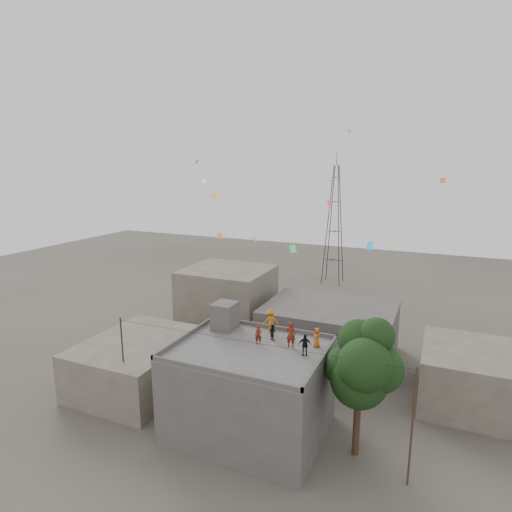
{
  "coord_description": "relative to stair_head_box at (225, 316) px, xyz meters",
  "views": [
    {
      "loc": [
        11.07,
        -24.13,
        18.18
      ],
      "look_at": [
        0.15,
        0.75,
        12.32
      ],
      "focal_mm": 30.0,
      "sensor_mm": 36.0,
      "label": 1
    }
  ],
  "objects": [
    {
      "name": "stair_head_box",
      "position": [
        0.0,
        0.0,
        0.0
      ],
      "size": [
        1.6,
        1.8,
        2.0
      ],
      "primitive_type": "cube",
      "color": "#4D4A48",
      "rests_on": "main_building"
    },
    {
      "name": "neighbor_northwest",
      "position": [
        -6.8,
        13.4,
        -3.6
      ],
      "size": [
        9.0,
        8.0,
        7.0
      ],
      "primitive_type": "cube",
      "color": "#5E564A",
      "rests_on": "ground"
    },
    {
      "name": "neighbor_north",
      "position": [
        5.2,
        11.4,
        -4.6
      ],
      "size": [
        12.0,
        9.0,
        5.0
      ],
      "primitive_type": "cube",
      "color": "#4D4A48",
      "rests_on": "ground"
    },
    {
      "name": "person_orange_adult",
      "position": [
        3.41,
        0.69,
        -0.12
      ],
      "size": [
        1.32,
        1.11,
        1.77
      ],
      "primitive_type": "imported",
      "rotation": [
        0.0,
        0.0,
        -2.66
      ],
      "color": "orange",
      "rests_on": "main_building"
    },
    {
      "name": "person_red_adult",
      "position": [
        5.6,
        -1.17,
        -0.11
      ],
      "size": [
        0.68,
        0.47,
        1.78
      ],
      "primitive_type": "imported",
      "rotation": [
        0.0,
        0.0,
        3.21
      ],
      "color": "maroon",
      "rests_on": "main_building"
    },
    {
      "name": "transmission_tower",
      "position": [
        -0.8,
        37.4,
        1.97
      ],
      "size": [
        2.97,
        2.97,
        20.01
      ],
      "color": "black",
      "rests_on": "ground"
    },
    {
      "name": "neighbor_west",
      "position": [
        -7.8,
        -0.6,
        -5.1
      ],
      "size": [
        8.0,
        10.0,
        4.0
      ],
      "primitive_type": "cube",
      "color": "#5E564A",
      "rests_on": "ground"
    },
    {
      "name": "person_red_child",
      "position": [
        3.44,
        -1.63,
        -0.34
      ],
      "size": [
        0.57,
        0.51,
        1.32
      ],
      "primitive_type": "imported",
      "rotation": [
        0.0,
        0.0,
        0.52
      ],
      "color": "maroon",
      "rests_on": "main_building"
    },
    {
      "name": "person_dark_adult",
      "position": [
        6.84,
        -2.01,
        -0.29
      ],
      "size": [
        0.91,
        0.61,
        1.43
      ],
      "primitive_type": "imported",
      "rotation": [
        0.0,
        0.0,
        0.34
      ],
      "color": "black",
      "rests_on": "main_building"
    },
    {
      "name": "kites",
      "position": [
        4.4,
        5.34,
        7.84
      ],
      "size": [
        20.45,
        13.51,
        9.49
      ],
      "color": "orange",
      "rests_on": "ground"
    },
    {
      "name": "utility_line",
      "position": [
        3.7,
        -3.85,
        -3.27
      ],
      "size": [
        20.12,
        0.62,
        7.4
      ],
      "color": "black",
      "rests_on": "ground"
    },
    {
      "name": "tree",
      "position": [
        10.57,
        -2.0,
        -1.0
      ],
      "size": [
        4.9,
        4.6,
        9.1
      ],
      "color": "black",
      "rests_on": "ground"
    },
    {
      "name": "parapet",
      "position": [
        3.2,
        -2.6,
        -0.85
      ],
      "size": [
        10.0,
        8.0,
        0.3
      ],
      "color": "#4D4A48",
      "rests_on": "main_building"
    },
    {
      "name": "main_building",
      "position": [
        3.2,
        -2.6,
        -4.05
      ],
      "size": [
        10.0,
        8.0,
        6.1
      ],
      "color": "#4D4A48",
      "rests_on": "ground"
    },
    {
      "name": "person_orange_child",
      "position": [
        7.2,
        -0.45,
        -0.33
      ],
      "size": [
        0.76,
        0.77,
        1.34
      ],
      "primitive_type": "imported",
      "rotation": [
        0.0,
        0.0,
        -0.84
      ],
      "color": "#C85E16",
      "rests_on": "main_building"
    },
    {
      "name": "neighbor_east",
      "position": [
        17.2,
        7.4,
        -4.9
      ],
      "size": [
        7.0,
        8.0,
        4.4
      ],
      "primitive_type": "cube",
      "color": "#5E564A",
      "rests_on": "ground"
    },
    {
      "name": "person_dark_child",
      "position": [
        4.04,
        -0.52,
        -0.44
      ],
      "size": [
        0.69,
        0.64,
        1.13
      ],
      "primitive_type": "imported",
      "rotation": [
        0.0,
        0.0,
        2.62
      ],
      "color": "black",
      "rests_on": "main_building"
    },
    {
      "name": "ground",
      "position": [
        3.2,
        -2.6,
        -7.1
      ],
      "size": [
        140.0,
        140.0,
        0.0
      ],
      "primitive_type": "plane",
      "color": "#433E37",
      "rests_on": "ground"
    }
  ]
}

